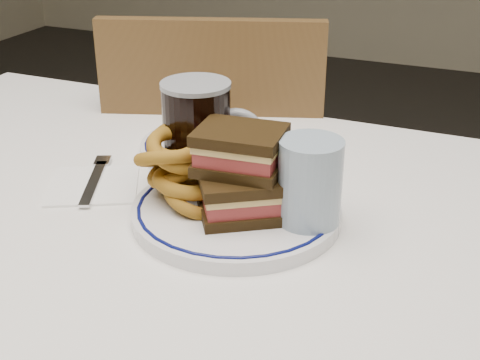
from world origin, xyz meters
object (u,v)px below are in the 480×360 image
at_px(reuben_sandwich, 241,173).
at_px(far_plate, 214,146).
at_px(main_plate, 236,211).
at_px(chair_far, 219,196).
at_px(beer_mug, 200,137).

height_order(reuben_sandwich, far_plate, reuben_sandwich).
xyz_separation_m(main_plate, far_plate, (-0.13, 0.20, -0.00)).
xyz_separation_m(reuben_sandwich, far_plate, (-0.14, 0.21, -0.07)).
bearing_deg(reuben_sandwich, chair_far, 117.89).
bearing_deg(far_plate, beer_mug, -73.02).
bearing_deg(far_plate, chair_far, 113.40).
distance_m(reuben_sandwich, beer_mug, 0.12).
relative_size(main_plate, reuben_sandwich, 2.02).
xyz_separation_m(main_plate, beer_mug, (-0.08, 0.06, 0.07)).
bearing_deg(reuben_sandwich, main_plate, 134.85).
bearing_deg(chair_far, reuben_sandwich, -62.11).
relative_size(chair_far, main_plate, 3.24).
relative_size(reuben_sandwich, far_plate, 0.58).
xyz_separation_m(chair_far, far_plate, (0.12, -0.28, 0.25)).
bearing_deg(beer_mug, far_plate, 106.98).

